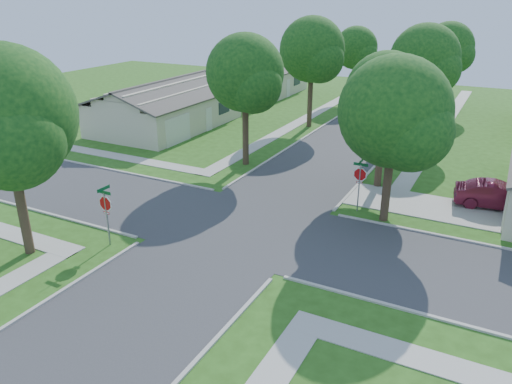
{
  "coord_description": "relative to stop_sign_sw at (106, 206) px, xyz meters",
  "views": [
    {
      "loc": [
        11.39,
        -20.42,
        11.32
      ],
      "look_at": [
        0.24,
        1.06,
        1.6
      ],
      "focal_mm": 35.0,
      "sensor_mm": 36.0,
      "label": 1
    }
  ],
  "objects": [
    {
      "name": "ground",
      "position": [
        4.7,
        4.7,
        -2.03
      ],
      "size": [
        100.0,
        100.0,
        0.0
      ],
      "primitive_type": "plane",
      "color": "#295116",
      "rests_on": "ground"
    },
    {
      "name": "road_ns",
      "position": [
        4.7,
        4.7,
        -2.03
      ],
      "size": [
        7.0,
        100.0,
        0.02
      ],
      "primitive_type": "cube",
      "color": "#333335",
      "rests_on": "ground"
    },
    {
      "name": "sidewalk_ne",
      "position": [
        10.8,
        30.7,
        -2.01
      ],
      "size": [
        1.2,
        40.0,
        0.04
      ],
      "primitive_type": "cube",
      "color": "#9E9B91",
      "rests_on": "ground"
    },
    {
      "name": "sidewalk_nw",
      "position": [
        -1.4,
        30.7,
        -2.01
      ],
      "size": [
        1.2,
        40.0,
        0.04
      ],
      "primitive_type": "cube",
      "color": "#9E9B91",
      "rests_on": "ground"
    },
    {
      "name": "driveway",
      "position": [
        12.6,
        11.8,
        -2.01
      ],
      "size": [
        8.8,
        3.6,
        0.05
      ],
      "primitive_type": "cube",
      "color": "#9E9B91",
      "rests_on": "ground"
    },
    {
      "name": "stop_sign_sw",
      "position": [
        0.0,
        0.0,
        0.0
      ],
      "size": [
        1.05,
        0.8,
        2.98
      ],
      "color": "gray",
      "rests_on": "ground"
    },
    {
      "name": "stop_sign_ne",
      "position": [
        9.4,
        9.4,
        0.0
      ],
      "size": [
        1.05,
        0.8,
        2.98
      ],
      "color": "gray",
      "rests_on": "ground"
    },
    {
      "name": "tree_e_near",
      "position": [
        9.45,
        13.71,
        3.61
      ],
      "size": [
        4.97,
        4.8,
        8.28
      ],
      "color": "#38281C",
      "rests_on": "ground"
    },
    {
      "name": "tree_e_mid",
      "position": [
        9.46,
        25.71,
        4.22
      ],
      "size": [
        5.59,
        5.4,
        9.21
      ],
      "color": "#38281C",
      "rests_on": "ground"
    },
    {
      "name": "tree_e_far",
      "position": [
        9.45,
        38.71,
        3.95
      ],
      "size": [
        5.17,
        5.0,
        8.72
      ],
      "color": "#38281C",
      "rests_on": "ground"
    },
    {
      "name": "tree_w_near",
      "position": [
        0.06,
        13.71,
        4.08
      ],
      "size": [
        5.38,
        5.2,
        8.97
      ],
      "color": "#38281C",
      "rests_on": "ground"
    },
    {
      "name": "tree_w_mid",
      "position": [
        0.06,
        25.71,
        4.46
      ],
      "size": [
        5.8,
        5.6,
        9.56
      ],
      "color": "#38281C",
      "rests_on": "ground"
    },
    {
      "name": "tree_w_far",
      "position": [
        0.05,
        38.71,
        3.48
      ],
      "size": [
        4.76,
        4.6,
        8.04
      ],
      "color": "#38281C",
      "rests_on": "ground"
    },
    {
      "name": "tree_sw_corner",
      "position": [
        -2.74,
        -2.29,
        4.23
      ],
      "size": [
        6.21,
        6.0,
        9.55
      ],
      "color": "#38281C",
      "rests_on": "ground"
    },
    {
      "name": "tree_ne_corner",
      "position": [
        11.06,
        8.91,
        3.56
      ],
      "size": [
        5.8,
        5.6,
        8.66
      ],
      "color": "#38281C",
      "rests_on": "ground"
    },
    {
      "name": "house_nw_near",
      "position": [
        -11.29,
        19.7,
        -0.51
      ],
      "size": [
        8.42,
        13.6,
        4.23
      ],
      "color": "beige",
      "rests_on": "ground"
    },
    {
      "name": "house_nw_far",
      "position": [
        -11.29,
        36.7,
        -0.51
      ],
      "size": [
        8.42,
        13.6,
        4.23
      ],
      "color": "beige",
      "rests_on": "ground"
    },
    {
      "name": "car_driveway",
      "position": [
        16.2,
        13.4,
        -1.29
      ],
      "size": [
        4.69,
        2.19,
        1.49
      ],
      "primitive_type": "imported",
      "rotation": [
        0.0,
        0.0,
        1.71
      ],
      "color": "#551123",
      "rests_on": "ground"
    },
    {
      "name": "car_curb_east",
      "position": [
        7.9,
        27.92,
        -1.22
      ],
      "size": [
        2.41,
        4.94,
        1.62
      ],
      "primitive_type": "imported",
      "rotation": [
        0.0,
        0.0,
        -0.1
      ],
      "color": "black",
      "rests_on": "ground"
    },
    {
      "name": "car_curb_west",
      "position": [
        3.5,
        38.79,
        -1.4
      ],
      "size": [
        1.85,
        4.38,
        1.26
      ],
      "primitive_type": "imported",
      "rotation": [
        0.0,
        0.0,
        3.12
      ],
      "color": "black",
      "rests_on": "ground"
    }
  ]
}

